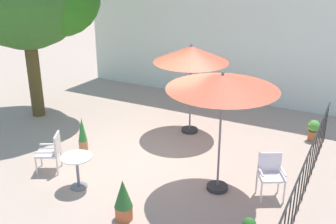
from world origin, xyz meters
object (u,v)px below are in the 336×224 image
object	(u,v)px
potted_plant_2	(313,129)
patio_chair_1	(271,172)
patio_chair_0	(52,150)
potted_plant_3	(83,135)
potted_plant_0	(123,200)
cafe_table_0	(77,166)
patio_umbrella_1	(191,55)
patio_umbrella_0	(223,83)

from	to	relation	value
potted_plant_2	patio_chair_1	bearing A→B (deg)	-96.74
patio_chair_0	potted_plant_3	distance (m)	1.10
potted_plant_0	patio_chair_0	bearing A→B (deg)	161.28
cafe_table_0	potted_plant_2	size ratio (longest dim) A/B	1.30
patio_umbrella_1	patio_chair_1	xyz separation A→B (m)	(2.68, -2.13, -1.57)
cafe_table_0	patio_chair_1	xyz separation A→B (m)	(3.58, 1.47, 0.05)
potted_plant_0	potted_plant_2	xyz separation A→B (m)	(2.53, 5.01, -0.11)
potted_plant_3	potted_plant_0	bearing A→B (deg)	-38.59
potted_plant_3	potted_plant_2	bearing A→B (deg)	32.45
patio_umbrella_0	potted_plant_2	size ratio (longest dim) A/B	4.57
patio_umbrella_0	potted_plant_2	world-z (taller)	patio_umbrella_0
cafe_table_0	potted_plant_0	bearing A→B (deg)	-19.02
patio_chair_0	patio_chair_1	world-z (taller)	patio_chair_1
patio_umbrella_0	patio_chair_1	size ratio (longest dim) A/B	2.77
cafe_table_0	patio_chair_0	distance (m)	1.00
patio_chair_0	patio_umbrella_0	bearing A→B (deg)	14.68
patio_chair_0	patio_umbrella_1	bearing A→B (deg)	60.63
patio_chair_0	patio_chair_1	distance (m)	4.67
potted_plant_0	potted_plant_3	distance (m)	3.04
potted_plant_3	patio_chair_0	bearing A→B (deg)	-89.35
cafe_table_0	potted_plant_2	xyz separation A→B (m)	(3.94, 4.52, -0.19)
patio_chair_1	potted_plant_2	xyz separation A→B (m)	(0.36, 3.06, -0.24)
patio_chair_0	potted_plant_0	size ratio (longest dim) A/B	1.09
patio_umbrella_0	patio_chair_1	world-z (taller)	patio_umbrella_0
cafe_table_0	potted_plant_3	world-z (taller)	potted_plant_3
patio_umbrella_1	patio_chair_0	world-z (taller)	patio_umbrella_1
patio_umbrella_1	potted_plant_0	bearing A→B (deg)	-82.82
patio_umbrella_1	potted_plant_2	xyz separation A→B (m)	(3.04, 0.93, -1.80)
patio_umbrella_1	cafe_table_0	distance (m)	4.04
cafe_table_0	patio_chair_1	world-z (taller)	patio_chair_1
cafe_table_0	patio_umbrella_0	bearing A→B (deg)	25.61
patio_chair_1	potted_plant_2	world-z (taller)	patio_chair_1
patio_chair_1	potted_plant_0	distance (m)	2.92
potted_plant_3	cafe_table_0	bearing A→B (deg)	-55.71
patio_chair_0	potted_plant_0	world-z (taller)	patio_chair_0
patio_chair_1	potted_plant_2	distance (m)	3.09
patio_umbrella_1	potted_plant_3	bearing A→B (deg)	-130.37
patio_umbrella_0	patio_umbrella_1	size ratio (longest dim) A/B	1.05
patio_umbrella_1	potted_plant_0	world-z (taller)	patio_umbrella_1
patio_chair_1	potted_plant_0	size ratio (longest dim) A/B	1.11
patio_chair_0	potted_plant_0	bearing A→B (deg)	-18.72
patio_chair_0	patio_chair_1	bearing A→B (deg)	14.29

